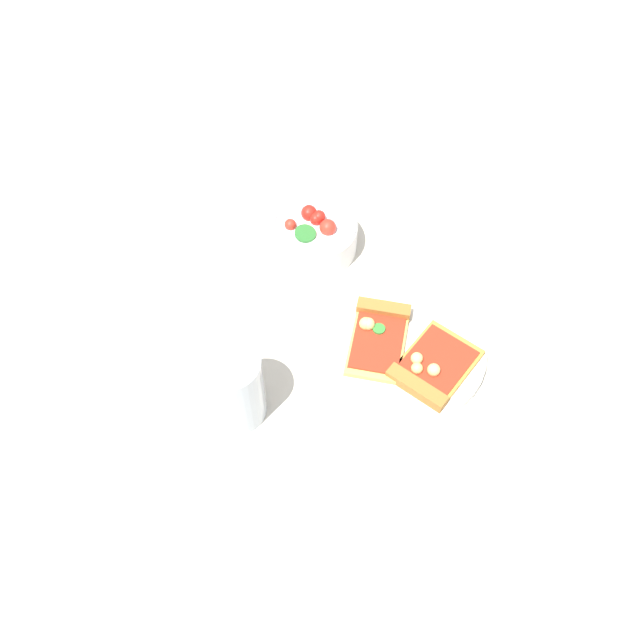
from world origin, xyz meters
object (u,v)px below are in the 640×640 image
(soda_glass, at_px, (234,389))
(plate, at_px, (406,351))
(pizza_slice_near, at_px, (378,333))
(salad_bowl, at_px, (313,234))
(pizza_slice_far, at_px, (431,369))

(soda_glass, bearing_deg, plate, 106.15)
(plate, distance_m, pizza_slice_near, 0.05)
(pizza_slice_near, height_order, salad_bowl, salad_bowl)
(pizza_slice_near, height_order, pizza_slice_far, same)
(salad_bowl, bearing_deg, soda_glass, -24.00)
(salad_bowl, height_order, soda_glass, soda_glass)
(pizza_slice_far, bearing_deg, pizza_slice_near, -135.30)
(plate, bearing_deg, pizza_slice_near, -123.20)
(plate, height_order, pizza_slice_far, pizza_slice_far)
(pizza_slice_near, relative_size, pizza_slice_far, 0.97)
(pizza_slice_far, bearing_deg, salad_bowl, -150.43)
(plate, xyz_separation_m, pizza_slice_near, (-0.02, -0.04, 0.01))
(pizza_slice_near, height_order, soda_glass, soda_glass)
(plate, height_order, pizza_slice_near, pizza_slice_near)
(pizza_slice_far, height_order, soda_glass, soda_glass)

